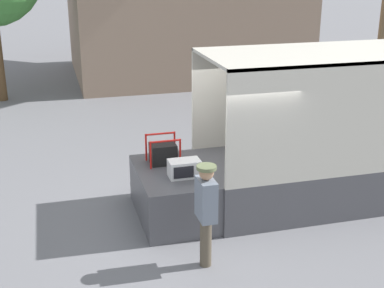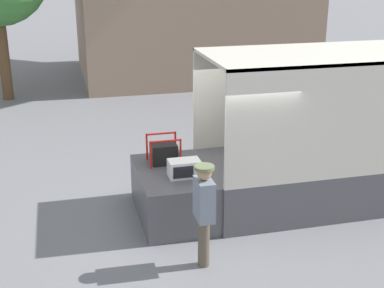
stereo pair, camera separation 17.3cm
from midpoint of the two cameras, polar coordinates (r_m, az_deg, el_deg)
The scene contains 5 objects.
ground_plane at distance 10.12m, azimuth 2.08°, elevation -7.23°, with size 160.00×160.00×0.00m, color slate.
tailgate_deck at distance 9.78m, azimuth -1.49°, elevation -5.29°, with size 1.27×2.00×0.90m, color #4C4C51.
microwave at distance 9.29m, azimuth -0.31°, elevation -2.62°, with size 0.55×0.35×0.30m.
portable_generator at distance 9.89m, azimuth -2.45°, elevation -0.94°, with size 0.58×0.47×0.52m.
worker_person at distance 8.03m, azimuth 1.92°, elevation -6.63°, with size 0.30×0.44×1.66m.
Camera 2 is at (-2.48, -8.69, 4.54)m, focal length 50.00 mm.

